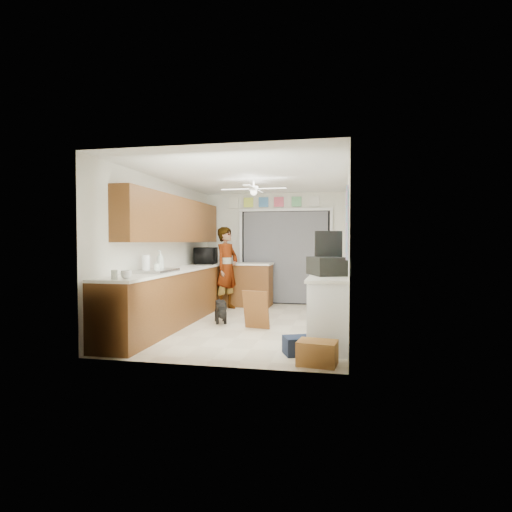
{
  "coord_description": "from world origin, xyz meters",
  "views": [
    {
      "loc": [
        1.53,
        -7.09,
        1.42
      ],
      "look_at": [
        0.0,
        0.4,
        1.15
      ],
      "focal_mm": 30.0,
      "sensor_mm": 36.0,
      "label": 1
    }
  ],
  "objects_px": {
    "soap_bottle": "(160,260)",
    "cup": "(126,275)",
    "microwave": "(206,256)",
    "navy_crate": "(299,346)",
    "dog": "(221,311)",
    "man": "(227,268)",
    "suitcase": "(328,266)",
    "cardboard_box": "(317,353)",
    "paper_towel_roll": "(146,264)"
  },
  "relations": [
    {
      "from": "cup",
      "to": "man",
      "type": "relative_size",
      "value": 0.08
    },
    {
      "from": "cup",
      "to": "man",
      "type": "bearing_deg",
      "value": 84.94
    },
    {
      "from": "cup",
      "to": "navy_crate",
      "type": "xyz_separation_m",
      "value": [
        2.16,
        0.34,
        -0.88
      ]
    },
    {
      "from": "suitcase",
      "to": "cardboard_box",
      "type": "height_order",
      "value": "suitcase"
    },
    {
      "from": "microwave",
      "to": "soap_bottle",
      "type": "height_order",
      "value": "microwave"
    },
    {
      "from": "soap_bottle",
      "to": "cardboard_box",
      "type": "height_order",
      "value": "soap_bottle"
    },
    {
      "from": "paper_towel_roll",
      "to": "man",
      "type": "relative_size",
      "value": 0.15
    },
    {
      "from": "navy_crate",
      "to": "man",
      "type": "xyz_separation_m",
      "value": [
        -1.84,
        3.26,
        0.74
      ]
    },
    {
      "from": "microwave",
      "to": "navy_crate",
      "type": "relative_size",
      "value": 1.7
    },
    {
      "from": "paper_towel_roll",
      "to": "dog",
      "type": "bearing_deg",
      "value": 50.95
    },
    {
      "from": "navy_crate",
      "to": "dog",
      "type": "height_order",
      "value": "dog"
    },
    {
      "from": "soap_bottle",
      "to": "man",
      "type": "distance_m",
      "value": 2.2
    },
    {
      "from": "soap_bottle",
      "to": "cardboard_box",
      "type": "xyz_separation_m",
      "value": [
        2.61,
        -1.54,
        -0.97
      ]
    },
    {
      "from": "soap_bottle",
      "to": "man",
      "type": "xyz_separation_m",
      "value": [
        0.52,
        2.12,
        -0.25
      ]
    },
    {
      "from": "microwave",
      "to": "cardboard_box",
      "type": "relative_size",
      "value": 1.41
    },
    {
      "from": "cup",
      "to": "cardboard_box",
      "type": "relative_size",
      "value": 0.31
    },
    {
      "from": "soap_bottle",
      "to": "man",
      "type": "height_order",
      "value": "man"
    },
    {
      "from": "microwave",
      "to": "cardboard_box",
      "type": "height_order",
      "value": "microwave"
    },
    {
      "from": "cardboard_box",
      "to": "man",
      "type": "relative_size",
      "value": 0.26
    },
    {
      "from": "soap_bottle",
      "to": "dog",
      "type": "relative_size",
      "value": 0.61
    },
    {
      "from": "paper_towel_roll",
      "to": "cup",
      "type": "bearing_deg",
      "value": -76.46
    },
    {
      "from": "suitcase",
      "to": "man",
      "type": "xyz_separation_m",
      "value": [
        -2.16,
        2.48,
        -0.21
      ]
    },
    {
      "from": "soap_bottle",
      "to": "cup",
      "type": "distance_m",
      "value": 1.5
    },
    {
      "from": "soap_bottle",
      "to": "cup",
      "type": "xyz_separation_m",
      "value": [
        0.2,
        -1.48,
        -0.11
      ]
    },
    {
      "from": "suitcase",
      "to": "navy_crate",
      "type": "height_order",
      "value": "suitcase"
    },
    {
      "from": "cardboard_box",
      "to": "navy_crate",
      "type": "bearing_deg",
      "value": 121.96
    },
    {
      "from": "microwave",
      "to": "paper_towel_roll",
      "type": "height_order",
      "value": "microwave"
    },
    {
      "from": "soap_bottle",
      "to": "cup",
      "type": "bearing_deg",
      "value": -82.13
    },
    {
      "from": "suitcase",
      "to": "navy_crate",
      "type": "xyz_separation_m",
      "value": [
        -0.32,
        -0.77,
        -0.95
      ]
    },
    {
      "from": "microwave",
      "to": "man",
      "type": "relative_size",
      "value": 0.36
    },
    {
      "from": "cup",
      "to": "paper_towel_roll",
      "type": "xyz_separation_m",
      "value": [
        -0.26,
        1.08,
        0.08
      ]
    },
    {
      "from": "dog",
      "to": "microwave",
      "type": "bearing_deg",
      "value": 95.79
    },
    {
      "from": "navy_crate",
      "to": "dog",
      "type": "bearing_deg",
      "value": 130.56
    },
    {
      "from": "suitcase",
      "to": "man",
      "type": "height_order",
      "value": "man"
    },
    {
      "from": "microwave",
      "to": "cardboard_box",
      "type": "bearing_deg",
      "value": -155.2
    },
    {
      "from": "navy_crate",
      "to": "cardboard_box",
      "type": "bearing_deg",
      "value": -58.04
    },
    {
      "from": "suitcase",
      "to": "cardboard_box",
      "type": "bearing_deg",
      "value": -115.99
    },
    {
      "from": "soap_bottle",
      "to": "dog",
      "type": "xyz_separation_m",
      "value": [
        0.81,
        0.67,
        -0.89
      ]
    },
    {
      "from": "dog",
      "to": "soap_bottle",
      "type": "bearing_deg",
      "value": -161.92
    },
    {
      "from": "suitcase",
      "to": "man",
      "type": "relative_size",
      "value": 0.35
    },
    {
      "from": "soap_bottle",
      "to": "cup",
      "type": "height_order",
      "value": "soap_bottle"
    },
    {
      "from": "dog",
      "to": "navy_crate",
      "type": "bearing_deg",
      "value": -70.81
    },
    {
      "from": "cup",
      "to": "dog",
      "type": "distance_m",
      "value": 2.37
    },
    {
      "from": "microwave",
      "to": "suitcase",
      "type": "xyz_separation_m",
      "value": [
        2.6,
        -2.46,
        -0.05
      ]
    },
    {
      "from": "soap_bottle",
      "to": "cardboard_box",
      "type": "relative_size",
      "value": 0.75
    },
    {
      "from": "soap_bottle",
      "to": "suitcase",
      "type": "bearing_deg",
      "value": -7.71
    },
    {
      "from": "cardboard_box",
      "to": "paper_towel_roll",
      "type": "bearing_deg",
      "value": 156.91
    },
    {
      "from": "dog",
      "to": "cup",
      "type": "bearing_deg",
      "value": -127.17
    },
    {
      "from": "navy_crate",
      "to": "dog",
      "type": "distance_m",
      "value": 2.38
    },
    {
      "from": "man",
      "to": "cup",
      "type": "bearing_deg",
      "value": -164.64
    }
  ]
}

